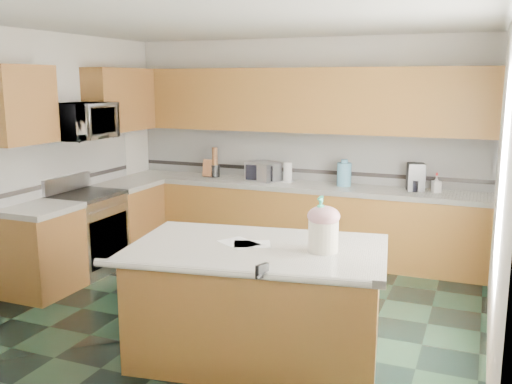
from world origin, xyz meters
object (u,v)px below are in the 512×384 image
at_px(island_base, 258,306).
at_px(toaster_oven, 263,171).
at_px(treat_jar, 323,236).
at_px(soap_bottle_island, 320,224).
at_px(knife_block, 208,168).
at_px(coffee_maker, 416,177).
at_px(island_top, 258,250).

distance_m(island_base, toaster_oven, 3.01).
relative_size(treat_jar, soap_bottle_island, 0.56).
xyz_separation_m(island_base, knife_block, (-1.82, 2.76, 0.60)).
bearing_deg(island_base, toaster_oven, 101.89).
bearing_deg(soap_bottle_island, treat_jar, 32.78).
bearing_deg(treat_jar, toaster_oven, 106.40).
distance_m(soap_bottle_island, coffee_maker, 2.77).
xyz_separation_m(island_base, soap_bottle_island, (0.48, 0.04, 0.70)).
xyz_separation_m(knife_block, coffee_maker, (2.67, 0.03, 0.05)).
bearing_deg(coffee_maker, treat_jar, -112.12).
relative_size(island_base, toaster_oven, 4.59).
bearing_deg(island_top, knife_block, 114.64).
bearing_deg(island_base, knife_block, 114.64).
distance_m(island_base, soap_bottle_island, 0.85).
relative_size(soap_bottle_island, toaster_oven, 1.04).
distance_m(island_top, soap_bottle_island, 0.54).
distance_m(knife_block, toaster_oven, 0.78).
relative_size(island_top, treat_jar, 8.35).
height_order(island_top, soap_bottle_island, soap_bottle_island).
distance_m(island_top, knife_block, 3.31).
bearing_deg(island_top, island_base, 171.19).
xyz_separation_m(island_top, soap_bottle_island, (0.48, 0.04, 0.24)).
bearing_deg(toaster_oven, soap_bottle_island, -36.82).
bearing_deg(island_top, soap_bottle_island, -3.83).
bearing_deg(toaster_oven, coffee_maker, 24.78).
bearing_deg(soap_bottle_island, knife_block, 128.13).
relative_size(island_top, knife_block, 8.78).
bearing_deg(treat_jar, island_top, 173.02).
bearing_deg(coffee_maker, soap_bottle_island, -112.50).
relative_size(toaster_oven, coffee_maker, 1.26).
bearing_deg(treat_jar, island_base, 173.02).
distance_m(island_base, coffee_maker, 2.99).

